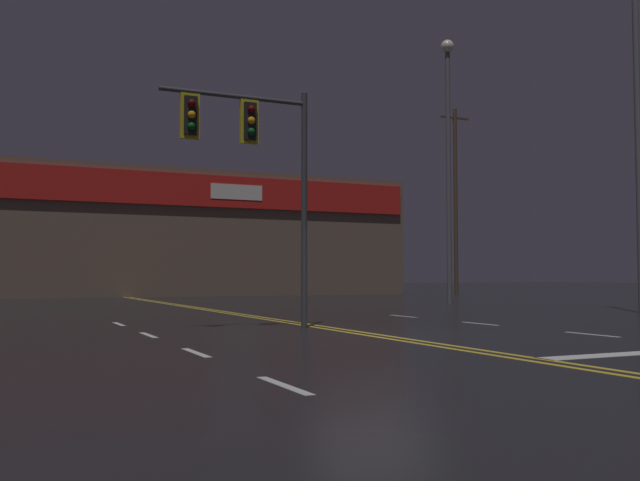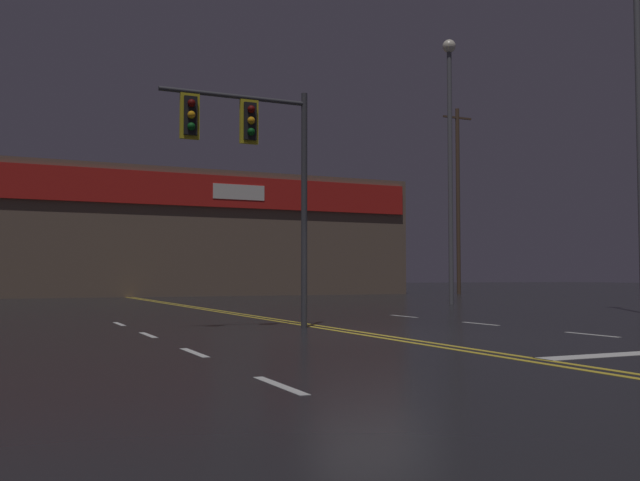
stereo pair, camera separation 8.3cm
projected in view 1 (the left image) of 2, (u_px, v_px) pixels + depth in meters
The scene contains 7 objects.
ground_plane at pixel (371, 335), 14.22m from camera, with size 200.00×200.00×0.00m, color black.
road_markings at pixel (421, 336), 13.80m from camera, with size 12.06×60.00×0.01m.
traffic_signal_median at pixel (248, 145), 15.84m from camera, with size 3.44×0.36×5.41m.
streetlight_near_left at pixel (448, 138), 30.07m from camera, with size 0.56×0.56×11.22m.
streetlight_far_left at pixel (637, 95), 22.98m from camera, with size 0.56×0.56×11.25m.
building_backdrop at pixel (114, 235), 44.33m from camera, with size 35.97×10.23×7.50m.
utility_pole_row at pixel (166, 194), 38.94m from camera, with size 46.53×0.26×12.29m.
Camera 1 is at (-6.93, -12.54, 1.17)m, focal length 40.00 mm.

